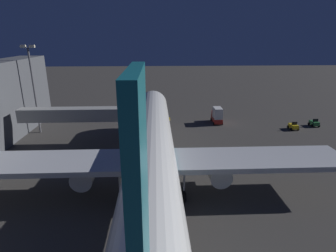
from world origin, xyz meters
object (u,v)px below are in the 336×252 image
Objects in this scene: cargo_truck_aft at (217,115)px; traffic_cone_nose_port at (163,126)px; airliner_at_gate at (152,156)px; pushback_tug at (314,123)px; apron_floodlight_mast at (33,84)px; baggage_tug_spare at (293,126)px; ground_crew_marshaller_fwd at (169,120)px; jet_bridge at (89,114)px; traffic_cone_nose_starboard at (144,126)px.

cargo_truck_aft reaches higher than traffic_cone_nose_port.
airliner_at_gate reaches higher than pushback_tug.
apron_floodlight_mast reaches higher than cargo_truck_aft.
baggage_tug_spare is 1.36× the size of ground_crew_marshaller_fwd.
traffic_cone_nose_port is (13.53, 2.49, -1.72)m from cargo_truck_aft.
baggage_tug_spare is 6.53m from pushback_tug.
apron_floodlight_mast is at bearing 9.77° from ground_crew_marshaller_fwd.
apron_floodlight_mast is (13.01, -7.41, 4.83)m from jet_bridge.
airliner_at_gate is 30.37m from traffic_cone_nose_starboard.
traffic_cone_nose_starboard is at bearing -173.68° from apron_floodlight_mast.
pushback_tug is 34.87m from ground_crew_marshaller_fwd.
baggage_tug_spare is at bearing 168.64° from ground_crew_marshaller_fwd.
apron_floodlight_mast is 34.50× the size of traffic_cone_nose_port.
cargo_truck_aft is at bearing -156.14° from jet_bridge.
airliner_at_gate reaches higher than cargo_truck_aft.
ground_crew_marshaller_fwd is (34.69, -3.58, 0.15)m from pushback_tug.
jet_bridge is at bearing 37.29° from ground_crew_marshaller_fwd.
jet_bridge is at bearing 8.54° from baggage_tug_spare.
ground_crew_marshaller_fwd is at bearing -5.89° from pushback_tug.
traffic_cone_nose_port is at bearing 55.74° from ground_crew_marshaller_fwd.
cargo_truck_aft is 8.76× the size of traffic_cone_nose_port.
traffic_cone_nose_port is at bearing -145.78° from jet_bridge.
cargo_truck_aft is 13.86m from traffic_cone_nose_port.
jet_bridge is at bearing 44.16° from traffic_cone_nose_starboard.
traffic_cone_nose_starboard is (17.93, 2.49, -1.72)m from cargo_truck_aft.
baggage_tug_spare is (-16.68, 5.74, -1.21)m from cargo_truck_aft.
airliner_at_gate reaches higher than apron_floodlight_mast.
apron_floodlight_mast reaches higher than traffic_cone_nose_starboard.
traffic_cone_nose_port is (-2.20, -29.74, -5.74)m from airliner_at_gate.
baggage_tug_spare reaches higher than traffic_cone_nose_starboard.
jet_bridge reaches higher than pushback_tug.
baggage_tug_spare is at bearing 179.34° from apron_floodlight_mast.
jet_bridge reaches higher than ground_crew_marshaller_fwd.
cargo_truck_aft reaches higher than baggage_tug_spare.
apron_floodlight_mast is 3.94× the size of cargo_truck_aft.
baggage_tug_spare is at bearing -171.46° from jet_bridge.
cargo_truck_aft reaches higher than pushback_tug.
baggage_tug_spare is at bearing 173.86° from traffic_cone_nose_port.
jet_bridge is 45.71m from baggage_tug_spare.
baggage_tug_spare is 29.09m from ground_crew_marshaller_fwd.
apron_floodlight_mast is 42.49m from cargo_truck_aft.
traffic_cone_nose_starboard is (40.78, -1.10, -0.50)m from pushback_tug.
cargo_truck_aft reaches higher than ground_crew_marshaller_fwd.
airliner_at_gate is 23.36m from jet_bridge.
baggage_tug_spare is at bearing 161.01° from cargo_truck_aft.
baggage_tug_spare is at bearing -140.74° from airliner_at_gate.
airliner_at_gate is 12.94× the size of cargo_truck_aft.
cargo_truck_aft is 11.89m from ground_crew_marshaller_fwd.
pushback_tug is (-6.17, -2.15, -0.00)m from baggage_tug_spare.
traffic_cone_nose_port is (36.38, -1.10, -0.50)m from pushback_tug.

